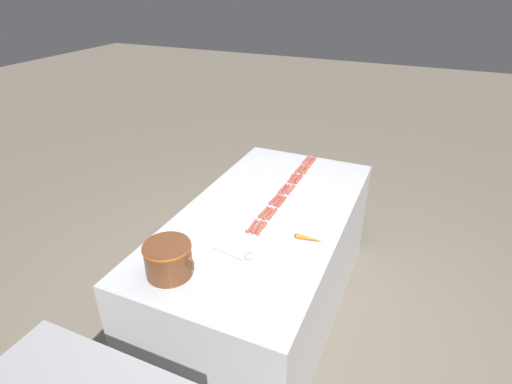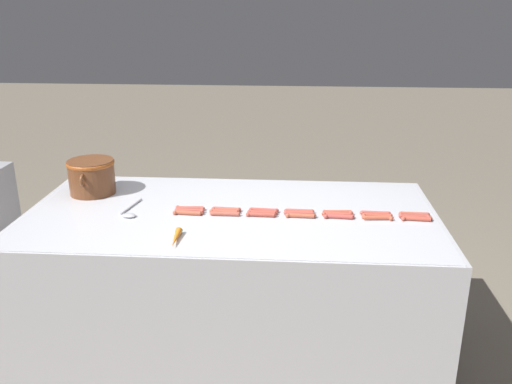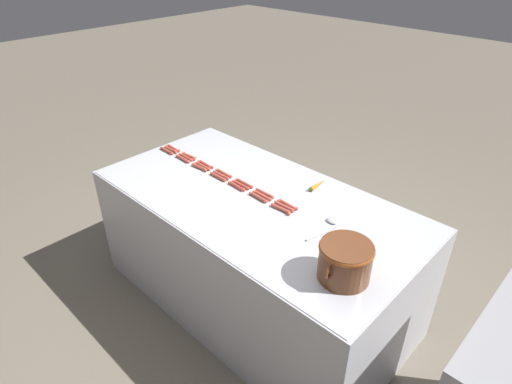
% 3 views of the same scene
% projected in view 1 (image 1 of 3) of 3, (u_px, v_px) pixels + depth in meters
% --- Properties ---
extents(ground_plane, '(20.00, 20.00, 0.00)m').
position_uv_depth(ground_plane, '(264.00, 306.00, 3.15)').
color(ground_plane, '#756B5B').
extents(griddle_counter, '(1.07, 2.07, 0.85)m').
position_uv_depth(griddle_counter, '(264.00, 262.00, 2.95)').
color(griddle_counter, '#BCBCC1').
rests_on(griddle_counter, ground_plane).
extents(hot_dog_0, '(0.03, 0.15, 0.02)m').
position_uv_depth(hot_dog_0, '(313.00, 161.00, 3.45)').
color(hot_dog_0, '#BA4A39').
rests_on(hot_dog_0, griddle_counter).
extents(hot_dog_1, '(0.03, 0.15, 0.02)m').
position_uv_depth(hot_dog_1, '(306.00, 170.00, 3.30)').
color(hot_dog_1, '#B65038').
rests_on(hot_dog_1, griddle_counter).
extents(hot_dog_2, '(0.03, 0.15, 0.02)m').
position_uv_depth(hot_dog_2, '(299.00, 179.00, 3.15)').
color(hot_dog_2, '#B3473F').
rests_on(hot_dog_2, griddle_counter).
extents(hot_dog_3, '(0.03, 0.15, 0.02)m').
position_uv_depth(hot_dog_3, '(291.00, 190.00, 3.00)').
color(hot_dog_3, '#B0523A').
rests_on(hot_dog_3, griddle_counter).
extents(hot_dog_4, '(0.03, 0.15, 0.02)m').
position_uv_depth(hot_dog_4, '(282.00, 202.00, 2.84)').
color(hot_dog_4, '#AE4739').
rests_on(hot_dog_4, griddle_counter).
extents(hot_dog_5, '(0.02, 0.15, 0.02)m').
position_uv_depth(hot_dog_5, '(272.00, 214.00, 2.70)').
color(hot_dog_5, '#AD5240').
rests_on(hot_dog_5, griddle_counter).
extents(hot_dog_6, '(0.03, 0.15, 0.02)m').
position_uv_depth(hot_dog_6, '(261.00, 228.00, 2.55)').
color(hot_dog_6, '#B55239').
rests_on(hot_dog_6, griddle_counter).
extents(hot_dog_7, '(0.03, 0.15, 0.02)m').
position_uv_depth(hot_dog_7, '(309.00, 161.00, 3.45)').
color(hot_dog_7, '#B14A3F').
rests_on(hot_dog_7, griddle_counter).
extents(hot_dog_8, '(0.03, 0.15, 0.02)m').
position_uv_depth(hot_dog_8, '(303.00, 169.00, 3.31)').
color(hot_dog_8, '#B14C3A').
rests_on(hot_dog_8, griddle_counter).
extents(hot_dog_9, '(0.03, 0.15, 0.02)m').
position_uv_depth(hot_dog_9, '(295.00, 179.00, 3.15)').
color(hot_dog_9, '#B94C3A').
rests_on(hot_dog_9, griddle_counter).
extents(hot_dog_10, '(0.02, 0.15, 0.02)m').
position_uv_depth(hot_dog_10, '(286.00, 189.00, 3.00)').
color(hot_dog_10, '#B04A40').
rests_on(hot_dog_10, griddle_counter).
extents(hot_dog_11, '(0.03, 0.15, 0.02)m').
position_uv_depth(hot_dog_11, '(278.00, 200.00, 2.86)').
color(hot_dog_11, '#B14939').
rests_on(hot_dog_11, griddle_counter).
extents(hot_dog_12, '(0.03, 0.15, 0.02)m').
position_uv_depth(hot_dog_12, '(268.00, 213.00, 2.70)').
color(hot_dog_12, '#B84F3B').
rests_on(hot_dog_12, griddle_counter).
extents(hot_dog_13, '(0.02, 0.15, 0.02)m').
position_uv_depth(hot_dog_13, '(257.00, 227.00, 2.56)').
color(hot_dog_13, '#B24C41').
rests_on(hot_dog_13, griddle_counter).
extents(hot_dog_14, '(0.03, 0.15, 0.02)m').
position_uv_depth(hot_dog_14, '(306.00, 160.00, 3.47)').
color(hot_dog_14, '#AC4F3D').
rests_on(hot_dog_14, griddle_counter).
extents(hot_dog_15, '(0.03, 0.15, 0.02)m').
position_uv_depth(hot_dog_15, '(299.00, 169.00, 3.32)').
color(hot_dog_15, '#B44D41').
rests_on(hot_dog_15, griddle_counter).
extents(hot_dog_16, '(0.03, 0.15, 0.02)m').
position_uv_depth(hot_dog_16, '(292.00, 178.00, 3.17)').
color(hot_dog_16, '#AD4D3A').
rests_on(hot_dog_16, griddle_counter).
extents(hot_dog_17, '(0.03, 0.15, 0.02)m').
position_uv_depth(hot_dog_17, '(283.00, 188.00, 3.01)').
color(hot_dog_17, '#B04B3D').
rests_on(hot_dog_17, griddle_counter).
extents(hot_dog_18, '(0.03, 0.15, 0.02)m').
position_uv_depth(hot_dog_18, '(274.00, 199.00, 2.87)').
color(hot_dog_18, '#B9473D').
rests_on(hot_dog_18, griddle_counter).
extents(hot_dog_19, '(0.03, 0.15, 0.02)m').
position_uv_depth(hot_dog_19, '(264.00, 212.00, 2.72)').
color(hot_dog_19, '#AC4F3F').
rests_on(hot_dog_19, griddle_counter).
extents(hot_dog_20, '(0.03, 0.15, 0.02)m').
position_uv_depth(hot_dog_20, '(252.00, 226.00, 2.57)').
color(hot_dog_20, '#AE4D3E').
rests_on(hot_dog_20, griddle_counter).
extents(bean_pot, '(0.32, 0.26, 0.19)m').
position_uv_depth(bean_pot, '(168.00, 257.00, 2.13)').
color(bean_pot, brown).
rests_on(bean_pot, griddle_counter).
extents(serving_spoon, '(0.27, 0.09, 0.02)m').
position_uv_depth(serving_spoon, '(242.00, 255.00, 2.31)').
color(serving_spoon, '#B7B7BC').
rests_on(serving_spoon, griddle_counter).
extents(carrot, '(0.18, 0.04, 0.03)m').
position_uv_depth(carrot, '(309.00, 238.00, 2.44)').
color(carrot, orange).
rests_on(carrot, griddle_counter).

